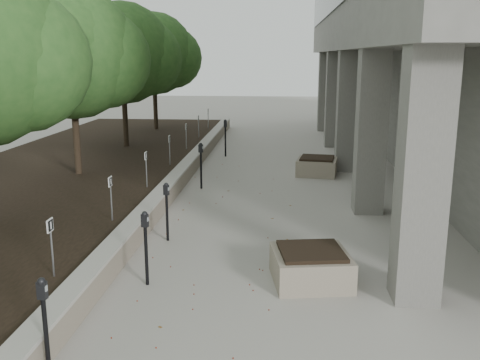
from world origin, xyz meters
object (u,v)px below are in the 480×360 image
(parking_meter_5, at_px, (225,138))
(crabapple_tree_5, at_px, (154,71))
(parking_meter_3, at_px, (167,212))
(parking_meter_4, at_px, (201,166))
(parking_meter_1, at_px, (45,328))
(crabapple_tree_4, at_px, (123,75))
(planter_front, at_px, (311,266))
(planter_back, at_px, (317,166))
(parking_meter_2, at_px, (146,248))
(crabapple_tree_3, at_px, (73,81))

(parking_meter_5, bearing_deg, crabapple_tree_5, 126.50)
(parking_meter_5, bearing_deg, parking_meter_3, -93.57)
(parking_meter_4, bearing_deg, parking_meter_1, -71.93)
(crabapple_tree_4, distance_m, parking_meter_3, 10.53)
(crabapple_tree_5, height_order, planter_front, crabapple_tree_5)
(crabapple_tree_5, distance_m, planter_front, 17.96)
(planter_back, bearing_deg, crabapple_tree_5, 132.81)
(parking_meter_1, bearing_deg, parking_meter_2, 86.10)
(parking_meter_5, relative_size, planter_front, 1.14)
(crabapple_tree_5, bearing_deg, planter_back, -47.19)
(parking_meter_4, relative_size, planter_back, 1.09)
(crabapple_tree_4, relative_size, planter_front, 4.27)
(crabapple_tree_3, bearing_deg, crabapple_tree_5, 90.00)
(crabapple_tree_4, bearing_deg, crabapple_tree_3, -90.00)
(parking_meter_1, distance_m, parking_meter_2, 2.81)
(parking_meter_2, bearing_deg, crabapple_tree_4, 121.40)
(crabapple_tree_5, relative_size, parking_meter_1, 4.19)
(crabapple_tree_5, height_order, parking_meter_4, crabapple_tree_5)
(crabapple_tree_5, distance_m, parking_meter_4, 10.91)
(crabapple_tree_4, distance_m, planter_back, 8.21)
(crabapple_tree_3, relative_size, parking_meter_2, 4.15)
(parking_meter_3, bearing_deg, planter_back, 80.39)
(parking_meter_1, distance_m, planter_front, 4.56)
(crabapple_tree_4, xyz_separation_m, parking_meter_5, (3.85, 0.24, -2.40))
(crabapple_tree_3, bearing_deg, parking_meter_1, -71.25)
(crabapple_tree_3, relative_size, crabapple_tree_5, 1.00)
(parking_meter_3, bearing_deg, crabapple_tree_5, 122.02)
(crabapple_tree_4, height_order, planter_front, crabapple_tree_4)
(parking_meter_3, height_order, parking_meter_5, parking_meter_5)
(parking_meter_1, height_order, parking_meter_2, parking_meter_2)
(parking_meter_3, bearing_deg, parking_meter_4, 107.56)
(crabapple_tree_4, xyz_separation_m, parking_meter_1, (3.25, -14.57, -2.47))
(crabapple_tree_4, bearing_deg, parking_meter_2, -72.26)
(crabapple_tree_4, bearing_deg, planter_front, -60.19)
(crabapple_tree_5, distance_m, planter_back, 10.96)
(parking_meter_4, distance_m, planter_back, 4.16)
(parking_meter_1, xyz_separation_m, parking_meter_4, (0.43, 9.60, 0.04))
(parking_meter_3, bearing_deg, parking_meter_2, -68.90)
(crabapple_tree_3, distance_m, planter_back, 8.05)
(crabapple_tree_5, xyz_separation_m, parking_meter_1, (3.25, -19.57, -2.47))
(planter_back, bearing_deg, parking_meter_3, -117.53)
(parking_meter_1, xyz_separation_m, parking_meter_5, (0.60, 14.81, 0.08))
(crabapple_tree_5, bearing_deg, parking_meter_4, -69.72)
(crabapple_tree_4, xyz_separation_m, planter_back, (7.20, -2.77, -2.83))
(crabapple_tree_4, bearing_deg, crabapple_tree_5, 90.00)
(parking_meter_3, relative_size, planter_front, 0.99)
(planter_back, bearing_deg, planter_front, -94.06)
(crabapple_tree_3, xyz_separation_m, crabapple_tree_4, (0.00, 5.00, 0.00))
(parking_meter_5, distance_m, planter_back, 4.52)
(planter_front, bearing_deg, crabapple_tree_3, 135.44)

